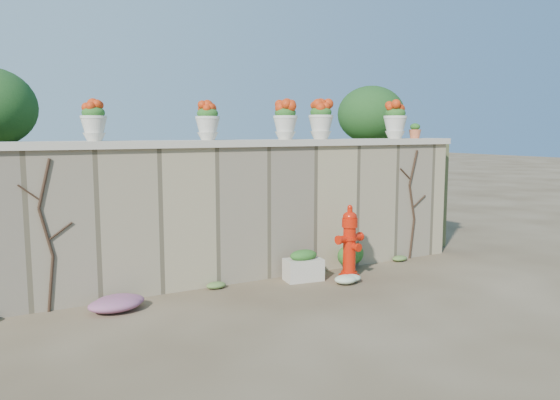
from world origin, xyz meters
TOP-DOWN VIEW (x-y plane):
  - ground at (0.00, 0.00)m, footprint 80.00×80.00m
  - stone_wall at (0.00, 1.80)m, footprint 8.00×0.40m
  - wall_cap at (0.00, 1.80)m, footprint 8.10×0.52m
  - raised_fill at (0.00, 5.00)m, footprint 9.00×6.00m
  - back_shrub_right at (3.40, 3.00)m, footprint 1.30×1.30m
  - vine_left at (-2.67, 1.58)m, footprint 0.60×0.04m
  - vine_right at (3.23, 1.58)m, footprint 0.60×0.04m
  - fire_hydrant at (1.48, 1.03)m, footprint 0.49×0.35m
  - planter_box at (0.82, 1.28)m, footprint 0.60×0.40m
  - green_shrub at (1.83, 1.47)m, footprint 0.56×0.51m
  - magenta_clump at (-2.01, 1.22)m, footprint 0.86×0.58m
  - white_flowers at (1.29, 0.80)m, footprint 0.46×0.37m
  - urn_pot_1 at (-2.03, 1.80)m, footprint 0.33×0.33m
  - urn_pot_2 at (-0.47, 1.80)m, footprint 0.35×0.35m
  - urn_pot_3 at (0.80, 1.80)m, footprint 0.37×0.37m
  - urn_pot_4 at (1.45, 1.80)m, footprint 0.39×0.39m
  - urn_pot_5 at (2.98, 1.80)m, footprint 0.40×0.40m
  - terracotta_pot at (3.44, 1.80)m, footprint 0.21×0.21m

SIDE VIEW (x-z plane):
  - ground at x=0.00m, z-range 0.00..0.00m
  - white_flowers at x=1.29m, z-range 0.00..0.17m
  - magenta_clump at x=-2.01m, z-range 0.00..0.23m
  - planter_box at x=0.82m, z-range -0.02..0.45m
  - green_shrub at x=1.83m, z-range 0.00..0.54m
  - fire_hydrant at x=1.48m, z-range 0.00..1.12m
  - vine_left at x=-2.67m, z-range 0.04..1.94m
  - vine_right at x=3.23m, z-range 0.04..1.94m
  - stone_wall at x=0.00m, z-range 0.00..2.00m
  - raised_fill at x=0.00m, z-range 0.00..2.00m
  - wall_cap at x=0.00m, z-range 2.00..2.10m
  - terracotta_pot at x=3.44m, z-range 2.09..2.35m
  - urn_pot_1 at x=-2.03m, z-range 2.10..2.62m
  - urn_pot_2 at x=-0.47m, z-range 2.10..2.64m
  - urn_pot_3 at x=0.80m, z-range 2.10..2.68m
  - urn_pot_4 at x=1.45m, z-range 2.10..2.71m
  - urn_pot_5 at x=2.98m, z-range 2.10..2.72m
  - back_shrub_right at x=3.40m, z-range 2.00..3.10m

